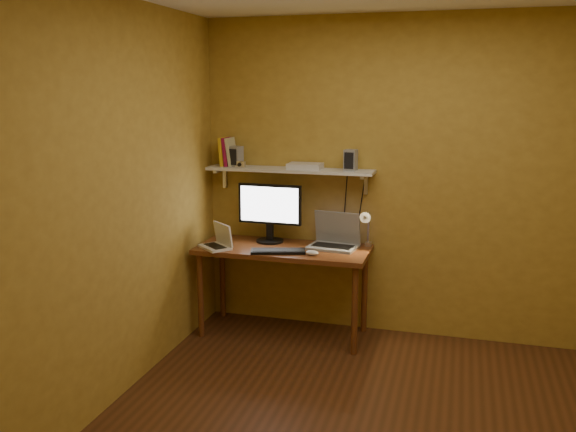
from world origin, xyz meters
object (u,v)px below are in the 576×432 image
(speaker_right, at_px, (351,160))
(keyboard, at_px, (278,251))
(wall_shelf, at_px, (290,170))
(desk_lamp, at_px, (367,224))
(desk, at_px, (283,257))
(monitor, at_px, (270,210))
(netbook, at_px, (219,241))
(shelf_camera, at_px, (240,164))
(laptop, at_px, (335,238))
(speaker_left, at_px, (236,156))
(router, at_px, (305,166))
(mouse, at_px, (312,253))

(speaker_right, bearing_deg, keyboard, -136.08)
(wall_shelf, relative_size, desk_lamp, 3.73)
(desk, xyz_separation_m, monitor, (-0.16, 0.14, 0.36))
(netbook, bearing_deg, shelf_camera, 112.33)
(laptop, relative_size, speaker_left, 2.43)
(desk, xyz_separation_m, speaker_left, (-0.47, 0.18, 0.80))
(desk, xyz_separation_m, speaker_right, (0.51, 0.20, 0.79))
(desk, height_order, keyboard, keyboard)
(desk, xyz_separation_m, netbook, (-0.50, -0.16, 0.14))
(shelf_camera, bearing_deg, wall_shelf, 8.82)
(wall_shelf, height_order, router, router)
(keyboard, bearing_deg, speaker_left, 127.21)
(wall_shelf, bearing_deg, netbook, -144.81)
(keyboard, relative_size, router, 1.54)
(netbook, distance_m, speaker_left, 0.74)
(wall_shelf, distance_m, shelf_camera, 0.42)
(desk, relative_size, router, 5.04)
(netbook, height_order, keyboard, netbook)
(desk_lamp, bearing_deg, netbook, -166.18)
(mouse, bearing_deg, netbook, -163.89)
(laptop, xyz_separation_m, speaker_left, (-0.87, 0.05, 0.64))
(netbook, bearing_deg, speaker_right, 59.15)
(desk, height_order, speaker_right, speaker_right)
(keyboard, xyz_separation_m, speaker_right, (0.50, 0.37, 0.70))
(laptop, height_order, shelf_camera, shelf_camera)
(netbook, height_order, mouse, netbook)
(monitor, bearing_deg, shelf_camera, -176.12)
(laptop, distance_m, netbook, 0.95)
(netbook, bearing_deg, desk_lamp, 53.36)
(speaker_right, bearing_deg, netbook, -153.07)
(speaker_right, relative_size, shelf_camera, 1.85)
(speaker_left, relative_size, speaker_right, 1.02)
(laptop, bearing_deg, desk_lamp, 6.93)
(monitor, height_order, keyboard, monitor)
(netbook, bearing_deg, laptop, 57.24)
(wall_shelf, relative_size, monitor, 2.57)
(laptop, relative_size, speaker_right, 2.47)
(monitor, xyz_separation_m, laptop, (0.56, -0.01, -0.20))
(speaker_right, bearing_deg, laptop, -138.50)
(netbook, bearing_deg, desk, 57.21)
(keyboard, relative_size, desk_lamp, 1.14)
(netbook, relative_size, router, 1.16)
(desk, bearing_deg, router, 57.55)
(netbook, distance_m, speaker_right, 1.25)
(keyboard, xyz_separation_m, shelf_camera, (-0.42, 0.30, 0.64))
(mouse, distance_m, router, 0.75)
(speaker_left, bearing_deg, laptop, 10.12)
(desk, distance_m, mouse, 0.35)
(wall_shelf, bearing_deg, laptop, -9.21)
(shelf_camera, xyz_separation_m, router, (0.54, 0.07, -0.00))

